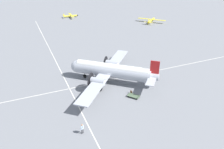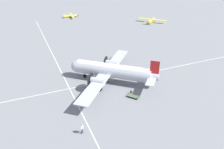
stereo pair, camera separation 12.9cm
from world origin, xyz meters
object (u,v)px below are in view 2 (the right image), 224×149
object	(u,v)px
suitcase_near_door	(131,92)
baggage_cart	(134,96)
crew_foreground	(82,128)
airliner_main	(110,70)
light_aircraft_distant	(71,16)
light_aircraft_taxiing	(152,20)

from	to	relation	value
suitcase_near_door	baggage_cart	world-z (taller)	suitcase_near_door
baggage_cart	crew_foreground	bearing A→B (deg)	77.75
airliner_main	crew_foreground	xyz separation A→B (m)	(12.48, -9.53, -1.48)
airliner_main	crew_foreground	size ratio (longest dim) A/B	12.15
crew_foreground	baggage_cart	distance (m)	12.38
airliner_main	crew_foreground	distance (m)	15.78
airliner_main	light_aircraft_distant	distance (m)	60.83
suitcase_near_door	light_aircraft_distant	bearing A→B (deg)	175.62
baggage_cart	light_aircraft_taxiing	size ratio (longest dim) A/B	0.26
suitcase_near_door	baggage_cart	bearing A→B (deg)	-7.57
light_aircraft_taxiing	airliner_main	bearing A→B (deg)	-173.08
baggage_cart	light_aircraft_taxiing	bearing A→B (deg)	-73.75
light_aircraft_distant	baggage_cart	bearing A→B (deg)	-91.53
airliner_main	light_aircraft_taxiing	distance (m)	51.80
baggage_cart	light_aircraft_taxiing	distance (m)	56.33
suitcase_near_door	airliner_main	bearing A→B (deg)	-163.38
airliner_main	light_aircraft_taxiing	size ratio (longest dim) A/B	2.16
light_aircraft_distant	suitcase_near_door	bearing A→B (deg)	-91.47
light_aircraft_distant	light_aircraft_taxiing	size ratio (longest dim) A/B	0.95
suitcase_near_door	light_aircraft_taxiing	distance (m)	55.25
airliner_main	baggage_cart	world-z (taller)	airliner_main
airliner_main	baggage_cart	bearing A→B (deg)	143.98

